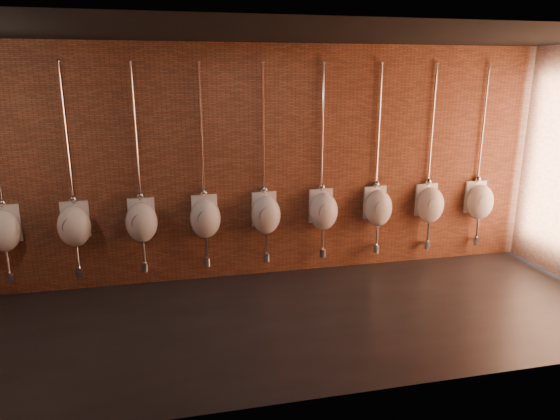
% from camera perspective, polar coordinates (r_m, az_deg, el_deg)
% --- Properties ---
extents(ground, '(8.50, 8.50, 0.00)m').
position_cam_1_polar(ground, '(5.98, -0.34, -12.58)').
color(ground, black).
rests_on(ground, ground).
extents(room_shell, '(8.54, 3.04, 3.22)m').
position_cam_1_polar(room_shell, '(5.36, -0.37, 6.86)').
color(room_shell, black).
rests_on(room_shell, ground).
extents(urinal_0, '(0.43, 0.38, 2.72)m').
position_cam_1_polar(urinal_0, '(7.09, -29.09, -1.94)').
color(urinal_0, white).
rests_on(urinal_0, ground).
extents(urinal_1, '(0.43, 0.38, 2.72)m').
position_cam_1_polar(urinal_1, '(6.90, -22.46, -1.60)').
color(urinal_1, white).
rests_on(urinal_1, ground).
extents(urinal_2, '(0.43, 0.38, 2.72)m').
position_cam_1_polar(urinal_2, '(6.80, -15.55, -1.23)').
color(urinal_2, white).
rests_on(urinal_2, ground).
extents(urinal_3, '(0.43, 0.38, 2.72)m').
position_cam_1_polar(urinal_3, '(6.80, -8.54, -0.83)').
color(urinal_3, white).
rests_on(urinal_3, ground).
extents(urinal_4, '(0.43, 0.38, 2.72)m').
position_cam_1_polar(urinal_4, '(6.91, -1.64, -0.42)').
color(urinal_4, white).
rests_on(urinal_4, ground).
extents(urinal_5, '(0.43, 0.38, 2.72)m').
position_cam_1_polar(urinal_5, '(7.11, 4.96, -0.03)').
color(urinal_5, white).
rests_on(urinal_5, ground).
extents(urinal_6, '(0.43, 0.38, 2.72)m').
position_cam_1_polar(urinal_6, '(7.40, 11.13, 0.34)').
color(urinal_6, white).
rests_on(urinal_6, ground).
extents(urinal_7, '(0.43, 0.38, 2.72)m').
position_cam_1_polar(urinal_7, '(7.76, 16.77, 0.67)').
color(urinal_7, white).
rests_on(urinal_7, ground).
extents(urinal_8, '(0.43, 0.38, 2.72)m').
position_cam_1_polar(urinal_8, '(8.20, 21.85, 0.97)').
color(urinal_8, white).
rests_on(urinal_8, ground).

